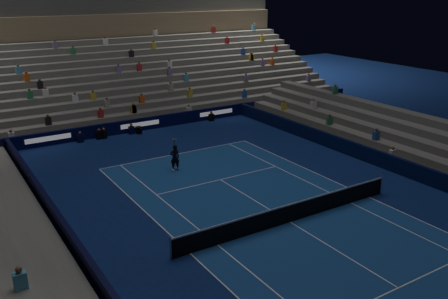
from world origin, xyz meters
name	(u,v)px	position (x,y,z in m)	size (l,w,h in m)	color
ground	(290,222)	(0.00, 0.00, 0.00)	(90.00, 90.00, 0.00)	#0E1D54
court_surface	(290,222)	(0.00, 0.00, 0.01)	(10.97, 23.77, 0.01)	navy
sponsor_barrier_far	(139,125)	(0.00, 18.50, 0.50)	(44.00, 0.25, 1.00)	black
sponsor_barrier_east	(420,173)	(9.70, 0.00, 0.50)	(0.25, 37.00, 1.00)	#081033
sponsor_barrier_west	(92,273)	(-9.70, 0.00, 0.50)	(0.25, 37.00, 1.00)	black
grandstand_main	(98,71)	(0.00, 27.90, 3.38)	(44.00, 15.20, 11.20)	#61615D
tennis_net	(290,213)	(0.00, 0.00, 0.50)	(12.90, 0.10, 1.10)	#B2B2B7
tennis_player	(175,158)	(-1.53, 9.25, 0.82)	(0.60, 0.39, 1.65)	black
broadcast_camera	(139,130)	(-0.33, 17.87, 0.28)	(0.46, 0.87, 0.53)	black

